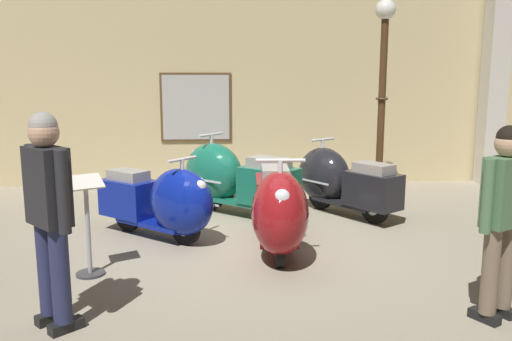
# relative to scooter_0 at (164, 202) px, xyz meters

# --- Properties ---
(ground_plane) EXTENTS (60.00, 60.00, 0.00)m
(ground_plane) POSITION_rel_scooter_0_xyz_m (1.06, -0.39, -0.46)
(ground_plane) COLOR gray
(showroom_back_wall) EXTENTS (18.00, 0.63, 3.88)m
(showroom_back_wall) POSITION_rel_scooter_0_xyz_m (1.21, 3.37, 1.47)
(showroom_back_wall) COLOR #CCB784
(showroom_back_wall) RESTS_ON ground
(scooter_0) EXTENTS (1.59, 1.41, 1.02)m
(scooter_0) POSITION_rel_scooter_0_xyz_m (0.00, 0.00, 0.00)
(scooter_0) COLOR black
(scooter_0) RESTS_ON ground
(scooter_1) EXTENTS (1.75, 1.58, 1.12)m
(scooter_1) POSITION_rel_scooter_0_xyz_m (0.79, 1.21, 0.05)
(scooter_1) COLOR black
(scooter_1) RESTS_ON ground
(scooter_2) EXTENTS (0.63, 1.85, 1.12)m
(scooter_2) POSITION_rel_scooter_0_xyz_m (1.29, -0.62, 0.05)
(scooter_2) COLOR black
(scooter_2) RESTS_ON ground
(scooter_3) EXTENTS (1.37, 1.68, 1.05)m
(scooter_3) POSITION_rel_scooter_0_xyz_m (2.32, 1.10, 0.01)
(scooter_3) COLOR black
(scooter_3) RESTS_ON ground
(lamppost) EXTENTS (0.30, 0.30, 3.04)m
(lamppost) POSITION_rel_scooter_0_xyz_m (3.10, 1.72, 1.26)
(lamppost) COLOR #472D19
(lamppost) RESTS_ON ground
(visitor_0) EXTENTS (0.43, 0.44, 1.67)m
(visitor_0) POSITION_rel_scooter_0_xyz_m (-0.61, -2.20, 0.50)
(visitor_0) COLOR black
(visitor_0) RESTS_ON ground
(visitor_1) EXTENTS (0.47, 0.37, 1.56)m
(visitor_1) POSITION_rel_scooter_0_xyz_m (2.87, -2.27, 0.44)
(visitor_1) COLOR black
(visitor_1) RESTS_ON ground
(info_stanchion) EXTENTS (0.39, 0.35, 0.99)m
(info_stanchion) POSITION_rel_scooter_0_xyz_m (-0.62, -1.10, -0.06)
(info_stanchion) COLOR #333338
(info_stanchion) RESTS_ON ground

